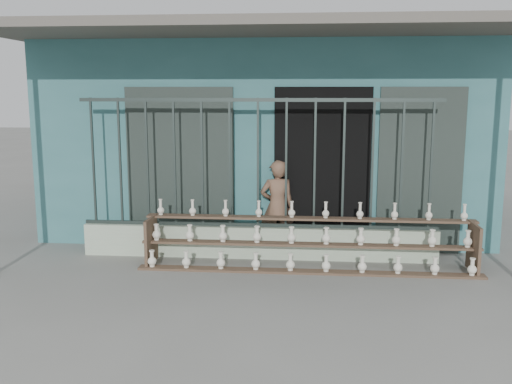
{
  "coord_description": "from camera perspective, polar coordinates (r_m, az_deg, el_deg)",
  "views": [
    {
      "loc": [
        0.66,
        -6.51,
        2.33
      ],
      "look_at": [
        0.0,
        1.0,
        1.0
      ],
      "focal_mm": 40.0,
      "sensor_mm": 36.0,
      "label": 1
    }
  ],
  "objects": [
    {
      "name": "elderly_woman",
      "position": [
        8.33,
        2.12,
        -1.44
      ],
      "size": [
        0.55,
        0.42,
        1.36
      ],
      "primitive_type": "imported",
      "rotation": [
        0.0,
        0.0,
        3.34
      ],
      "color": "brown",
      "rests_on": "ground"
    },
    {
      "name": "parapet_wall",
      "position": [
        8.12,
        0.19,
        -5.03
      ],
      "size": [
        5.0,
        0.2,
        0.45
      ],
      "primitive_type": "cube",
      "color": "#B3C7AA",
      "rests_on": "ground"
    },
    {
      "name": "workshop_building",
      "position": [
        10.79,
        1.54,
        6.22
      ],
      "size": [
        7.4,
        6.6,
        3.21
      ],
      "color": "#346B6E",
      "rests_on": "ground"
    },
    {
      "name": "shelf_rack",
      "position": [
        7.66,
        5.27,
        -4.98
      ],
      "size": [
        4.5,
        0.68,
        0.85
      ],
      "color": "brown",
      "rests_on": "ground"
    },
    {
      "name": "security_fence",
      "position": [
        7.9,
        0.19,
        2.87
      ],
      "size": [
        5.0,
        0.04,
        1.8
      ],
      "color": "#283330",
      "rests_on": "parapet_wall"
    },
    {
      "name": "ground",
      "position": [
        6.95,
        -0.74,
        -9.59
      ],
      "size": [
        60.0,
        60.0,
        0.0
      ],
      "primitive_type": "plane",
      "color": "slate"
    }
  ]
}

